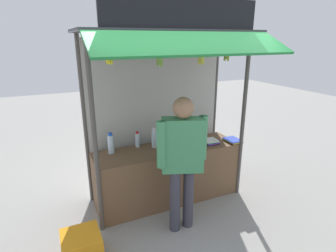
{
  "coord_description": "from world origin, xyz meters",
  "views": [
    {
      "loc": [
        -1.57,
        -3.44,
        2.42
      ],
      "look_at": [
        0.0,
        0.0,
        1.2
      ],
      "focal_mm": 29.11,
      "sensor_mm": 36.0,
      "label": 1
    }
  ],
  "objects_px": {
    "water_bottle_back_right": "(154,138)",
    "plastic_crate": "(82,246)",
    "water_bottle_rear_center": "(137,140)",
    "banana_bunch_inner_right": "(109,58)",
    "banana_bunch_leftmost": "(160,60)",
    "water_bottle_back_left": "(174,137)",
    "water_bottle_right": "(186,133)",
    "magazine_stack_far_left": "(181,150)",
    "magazine_stack_front_right": "(233,140)",
    "vendor_person": "(182,154)",
    "water_bottle_left": "(188,138)",
    "banana_bunch_rightmost": "(201,58)",
    "water_bottle_mid_right": "(111,144)",
    "banana_bunch_inner_left": "(227,55)",
    "magazine_stack_center": "(211,141)"
  },
  "relations": [
    {
      "from": "water_bottle_back_right",
      "to": "plastic_crate",
      "type": "xyz_separation_m",
      "value": [
        -1.25,
        -0.85,
        -0.84
      ]
    },
    {
      "from": "water_bottle_rear_center",
      "to": "banana_bunch_inner_right",
      "type": "relative_size",
      "value": 0.97
    },
    {
      "from": "banana_bunch_leftmost",
      "to": "plastic_crate",
      "type": "xyz_separation_m",
      "value": [
        -1.12,
        -0.29,
        -2.02
      ]
    },
    {
      "from": "water_bottle_back_left",
      "to": "water_bottle_right",
      "type": "bearing_deg",
      "value": 20.37
    },
    {
      "from": "magazine_stack_far_left",
      "to": "plastic_crate",
      "type": "distance_m",
      "value": 1.75
    },
    {
      "from": "magazine_stack_front_right",
      "to": "vendor_person",
      "type": "xyz_separation_m",
      "value": [
        -1.17,
        -0.53,
        0.19
      ]
    },
    {
      "from": "magazine_stack_front_right",
      "to": "water_bottle_back_left",
      "type": "bearing_deg",
      "value": 160.59
    },
    {
      "from": "water_bottle_left",
      "to": "plastic_crate",
      "type": "relative_size",
      "value": 0.53
    },
    {
      "from": "water_bottle_left",
      "to": "banana_bunch_rightmost",
      "type": "relative_size",
      "value": 0.78
    },
    {
      "from": "water_bottle_mid_right",
      "to": "vendor_person",
      "type": "height_order",
      "value": "vendor_person"
    },
    {
      "from": "banana_bunch_inner_left",
      "to": "banana_bunch_inner_right",
      "type": "height_order",
      "value": "same"
    },
    {
      "from": "water_bottle_left",
      "to": "banana_bunch_leftmost",
      "type": "height_order",
      "value": "banana_bunch_leftmost"
    },
    {
      "from": "water_bottle_mid_right",
      "to": "water_bottle_left",
      "type": "distance_m",
      "value": 1.17
    },
    {
      "from": "water_bottle_right",
      "to": "banana_bunch_inner_left",
      "type": "bearing_deg",
      "value": -68.59
    },
    {
      "from": "water_bottle_right",
      "to": "water_bottle_rear_center",
      "type": "distance_m",
      "value": 0.8
    },
    {
      "from": "banana_bunch_inner_left",
      "to": "banana_bunch_rightmost",
      "type": "relative_size",
      "value": 0.9
    },
    {
      "from": "water_bottle_right",
      "to": "banana_bunch_inner_left",
      "type": "xyz_separation_m",
      "value": [
        0.25,
        -0.63,
        1.25
      ]
    },
    {
      "from": "water_bottle_back_right",
      "to": "water_bottle_right",
      "type": "bearing_deg",
      "value": 7.89
    },
    {
      "from": "water_bottle_back_right",
      "to": "banana_bunch_rightmost",
      "type": "bearing_deg",
      "value": -51.58
    },
    {
      "from": "magazine_stack_center",
      "to": "magazine_stack_front_right",
      "type": "xyz_separation_m",
      "value": [
        0.34,
        -0.1,
        -0.0
      ]
    },
    {
      "from": "water_bottle_mid_right",
      "to": "water_bottle_rear_center",
      "type": "bearing_deg",
      "value": 10.56
    },
    {
      "from": "magazine_stack_front_right",
      "to": "magazine_stack_far_left",
      "type": "relative_size",
      "value": 0.89
    },
    {
      "from": "water_bottle_rear_center",
      "to": "banana_bunch_rightmost",
      "type": "xyz_separation_m",
      "value": [
        0.66,
        -0.66,
        1.22
      ]
    },
    {
      "from": "water_bottle_right",
      "to": "banana_bunch_inner_right",
      "type": "xyz_separation_m",
      "value": [
        -1.3,
        -0.63,
        1.26
      ]
    },
    {
      "from": "water_bottle_back_left",
      "to": "banana_bunch_inner_right",
      "type": "bearing_deg",
      "value": -152.81
    },
    {
      "from": "water_bottle_back_right",
      "to": "water_bottle_rear_center",
      "type": "height_order",
      "value": "water_bottle_back_right"
    },
    {
      "from": "water_bottle_back_left",
      "to": "magazine_stack_front_right",
      "type": "xyz_separation_m",
      "value": [
        0.88,
        -0.31,
        -0.08
      ]
    },
    {
      "from": "water_bottle_left",
      "to": "magazine_stack_far_left",
      "type": "xyz_separation_m",
      "value": [
        -0.25,
        -0.23,
        -0.07
      ]
    },
    {
      "from": "magazine_stack_far_left",
      "to": "plastic_crate",
      "type": "bearing_deg",
      "value": -162.26
    },
    {
      "from": "magazine_stack_center",
      "to": "banana_bunch_rightmost",
      "type": "height_order",
      "value": "banana_bunch_rightmost"
    },
    {
      "from": "magazine_stack_center",
      "to": "banana_bunch_leftmost",
      "type": "height_order",
      "value": "banana_bunch_leftmost"
    },
    {
      "from": "banana_bunch_inner_left",
      "to": "banana_bunch_leftmost",
      "type": "bearing_deg",
      "value": -179.94
    },
    {
      "from": "water_bottle_right",
      "to": "banana_bunch_rightmost",
      "type": "xyz_separation_m",
      "value": [
        -0.14,
        -0.63,
        1.22
      ]
    },
    {
      "from": "plastic_crate",
      "to": "water_bottle_mid_right",
      "type": "bearing_deg",
      "value": 55.89
    },
    {
      "from": "banana_bunch_inner_left",
      "to": "banana_bunch_inner_right",
      "type": "distance_m",
      "value": 1.54
    },
    {
      "from": "water_bottle_left",
      "to": "magazine_stack_front_right",
      "type": "relative_size",
      "value": 0.79
    },
    {
      "from": "banana_bunch_rightmost",
      "to": "banana_bunch_inner_right",
      "type": "height_order",
      "value": "same"
    },
    {
      "from": "water_bottle_left",
      "to": "banana_bunch_leftmost",
      "type": "relative_size",
      "value": 0.78
    },
    {
      "from": "water_bottle_mid_right",
      "to": "magazine_stack_center",
      "type": "height_order",
      "value": "water_bottle_mid_right"
    },
    {
      "from": "banana_bunch_inner_left",
      "to": "magazine_stack_center",
      "type": "bearing_deg",
      "value": 82.86
    },
    {
      "from": "water_bottle_rear_center",
      "to": "magazine_stack_front_right",
      "type": "relative_size",
      "value": 0.83
    },
    {
      "from": "water_bottle_right",
      "to": "plastic_crate",
      "type": "height_order",
      "value": "water_bottle_right"
    },
    {
      "from": "water_bottle_mid_right",
      "to": "water_bottle_rear_center",
      "type": "height_order",
      "value": "water_bottle_mid_right"
    },
    {
      "from": "banana_bunch_leftmost",
      "to": "plastic_crate",
      "type": "distance_m",
      "value": 2.33
    },
    {
      "from": "banana_bunch_rightmost",
      "to": "banana_bunch_inner_left",
      "type": "bearing_deg",
      "value": 0.07
    },
    {
      "from": "water_bottle_back_left",
      "to": "banana_bunch_leftmost",
      "type": "distance_m",
      "value": 1.41
    },
    {
      "from": "water_bottle_left",
      "to": "water_bottle_back_left",
      "type": "xyz_separation_m",
      "value": [
        -0.18,
        0.12,
        0.0
      ]
    },
    {
      "from": "water_bottle_back_left",
      "to": "banana_bunch_leftmost",
      "type": "height_order",
      "value": "banana_bunch_leftmost"
    },
    {
      "from": "water_bottle_rear_center",
      "to": "magazine_stack_far_left",
      "type": "distance_m",
      "value": 0.69
    },
    {
      "from": "magazine_stack_center",
      "to": "banana_bunch_leftmost",
      "type": "distance_m",
      "value": 1.67
    }
  ]
}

